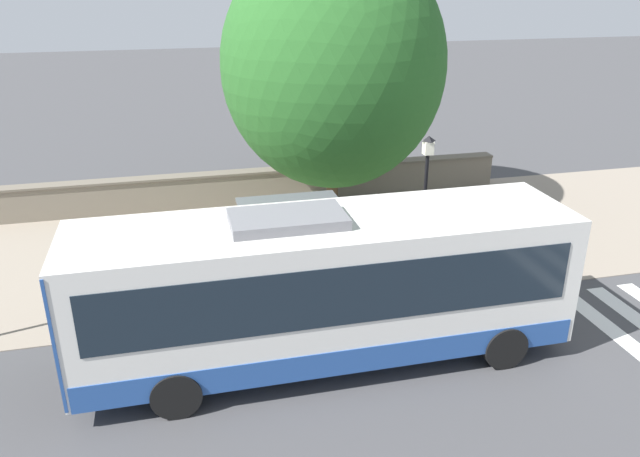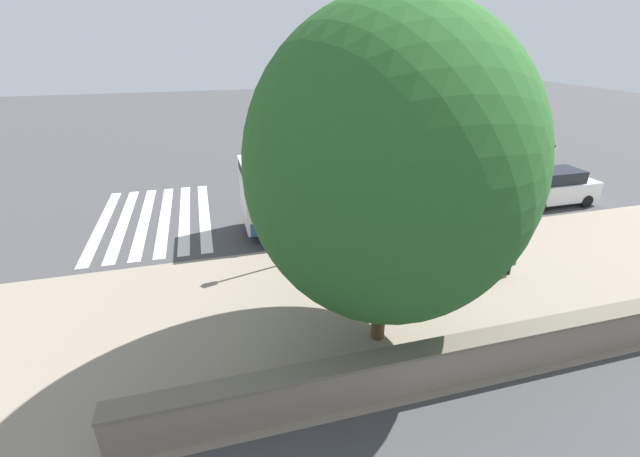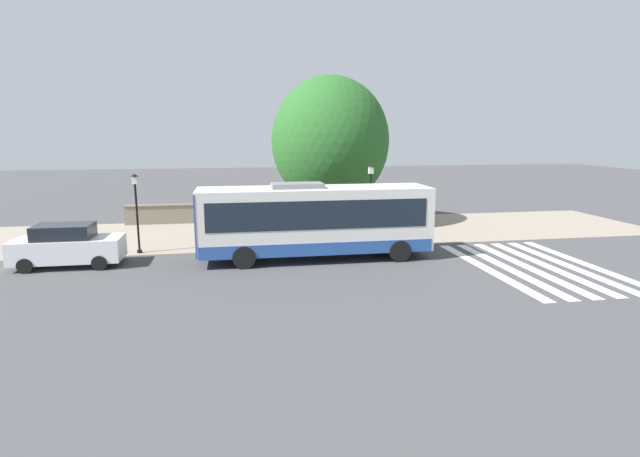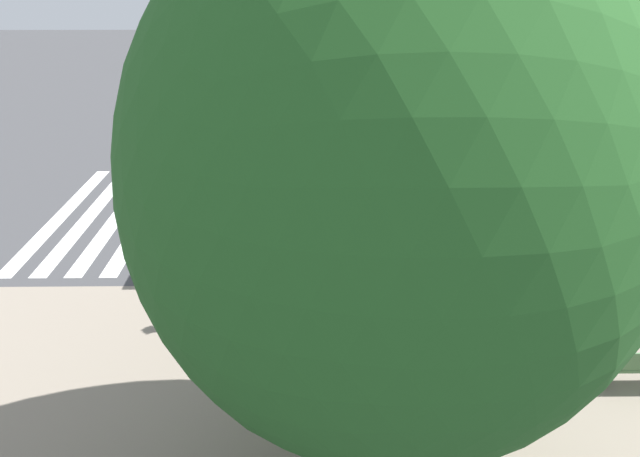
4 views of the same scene
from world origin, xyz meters
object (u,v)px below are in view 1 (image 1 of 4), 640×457
(bench, at_px, (175,243))
(street_lamp_far, at_px, (425,198))
(bus_shelter, at_px, (290,216))
(shade_tree, at_px, (333,66))
(bus, at_px, (325,285))
(pedestrian, at_px, (484,264))

(bench, distance_m, street_lamp_far, 7.60)
(bus_shelter, relative_size, shade_tree, 0.30)
(bus, bearing_deg, shade_tree, 164.25)
(bus_shelter, distance_m, street_lamp_far, 3.66)
(bus_shelter, height_order, bench, bus_shelter)
(bus_shelter, bearing_deg, shade_tree, 152.32)
(bench, height_order, street_lamp_far, street_lamp_far)
(pedestrian, height_order, bench, pedestrian)
(bus_shelter, distance_m, bench, 4.18)
(street_lamp_far, bearing_deg, bench, -115.46)
(bus, distance_m, bench, 7.08)
(bench, bearing_deg, shade_tree, 111.39)
(bus_shelter, relative_size, pedestrian, 1.54)
(pedestrian, distance_m, street_lamp_far, 2.31)
(street_lamp_far, bearing_deg, pedestrian, 39.00)
(bus, distance_m, street_lamp_far, 4.70)
(bus, bearing_deg, street_lamp_far, 130.96)
(shade_tree, bearing_deg, bus, -15.75)
(pedestrian, bearing_deg, street_lamp_far, -141.00)
(bus_shelter, bearing_deg, bus, 0.30)
(bus, xyz_separation_m, shade_tree, (-8.35, 2.36, 3.41))
(street_lamp_far, bearing_deg, bus_shelter, -102.24)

